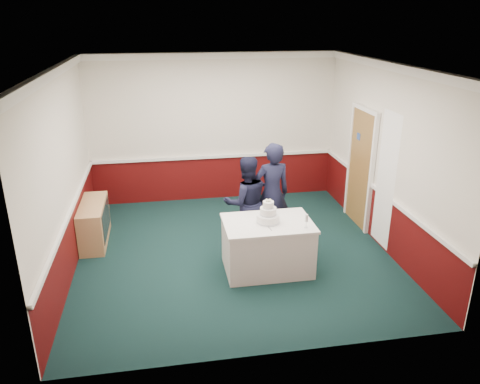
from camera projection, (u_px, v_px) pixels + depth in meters
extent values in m
plane|color=black|center=(234.00, 252.00, 7.71)|extent=(5.00, 5.00, 0.00)
cube|color=silver|center=(214.00, 129.00, 9.45)|extent=(5.00, 0.05, 3.00)
cube|color=silver|center=(65.00, 175.00, 6.78)|extent=(0.05, 5.00, 3.00)
cube|color=silver|center=(384.00, 158.00, 7.57)|extent=(0.05, 5.00, 3.00)
cube|color=white|center=(233.00, 67.00, 6.64)|extent=(5.00, 5.00, 0.05)
cube|color=#4A090A|center=(215.00, 178.00, 9.83)|extent=(5.00, 0.02, 0.90)
cube|color=white|center=(215.00, 157.00, 9.65)|extent=(4.98, 0.05, 0.06)
cube|color=white|center=(213.00, 56.00, 8.92)|extent=(5.00, 0.08, 0.12)
cube|color=#925A34|center=(361.00, 169.00, 8.46)|extent=(0.05, 0.90, 2.10)
cube|color=#234799|center=(359.00, 136.00, 8.39)|extent=(0.01, 0.12, 0.12)
cube|color=white|center=(386.00, 181.00, 7.44)|extent=(0.02, 0.60, 2.20)
cube|color=tan|center=(94.00, 223.00, 7.96)|extent=(0.40, 1.20, 0.70)
cube|color=black|center=(106.00, 219.00, 7.97)|extent=(0.01, 1.00, 0.50)
cube|color=white|center=(267.00, 247.00, 7.08)|extent=(1.28, 0.88, 0.76)
cube|color=white|center=(268.00, 223.00, 6.94)|extent=(1.32, 0.92, 0.04)
cylinder|color=white|center=(268.00, 218.00, 6.92)|extent=(0.34, 0.34, 0.12)
cylinder|color=silver|center=(268.00, 221.00, 6.93)|extent=(0.35, 0.35, 0.03)
cylinder|color=white|center=(268.00, 211.00, 6.87)|extent=(0.24, 0.24, 0.11)
cylinder|color=silver|center=(268.00, 214.00, 6.89)|extent=(0.25, 0.25, 0.02)
cylinder|color=white|center=(268.00, 205.00, 6.84)|extent=(0.16, 0.16, 0.10)
cylinder|color=silver|center=(268.00, 207.00, 6.85)|extent=(0.17, 0.17, 0.02)
sphere|color=#EDE5C9|center=(268.00, 200.00, 6.81)|extent=(0.03, 0.03, 0.03)
sphere|color=#EDE5C9|center=(270.00, 200.00, 6.83)|extent=(0.03, 0.03, 0.03)
sphere|color=#EDE5C9|center=(267.00, 200.00, 6.83)|extent=(0.03, 0.03, 0.03)
sphere|color=#EDE5C9|center=(270.00, 201.00, 6.80)|extent=(0.03, 0.03, 0.03)
sphere|color=#EDE5C9|center=(267.00, 201.00, 6.80)|extent=(0.03, 0.03, 0.03)
cube|color=silver|center=(269.00, 228.00, 6.75)|extent=(0.05, 0.22, 0.00)
cylinder|color=silver|center=(306.00, 227.00, 6.76)|extent=(0.05, 0.05, 0.01)
cylinder|color=silver|center=(306.00, 224.00, 6.74)|extent=(0.01, 0.01, 0.09)
cylinder|color=silver|center=(307.00, 218.00, 6.71)|extent=(0.04, 0.04, 0.11)
imported|color=black|center=(246.00, 202.00, 7.68)|extent=(0.82, 0.66, 1.57)
imported|color=black|center=(271.00, 194.00, 7.76)|extent=(0.70, 0.51, 1.76)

